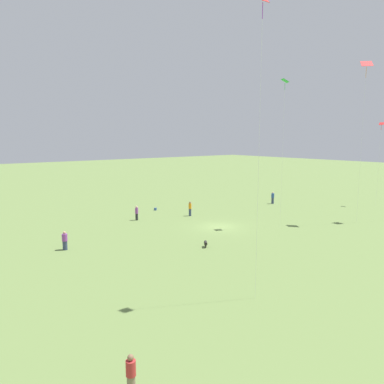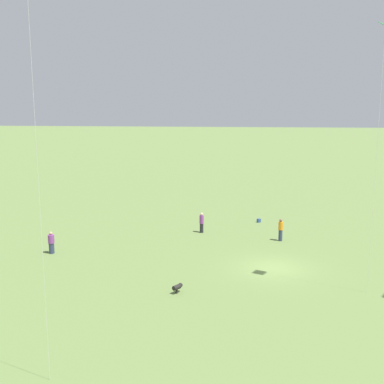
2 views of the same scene
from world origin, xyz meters
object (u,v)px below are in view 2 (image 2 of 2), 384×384
kite_3 (28,1)px  kite_7 (384,46)px  person_1 (51,243)px  person_0 (281,230)px  person_3 (202,223)px  dog_1 (178,287)px  picnic_bag_0 (259,221)px

kite_3 → kite_7: (-15.79, -10.67, -0.97)m
person_1 → kite_3: size_ratio=0.10×
person_0 → kite_7: 17.48m
person_0 → person_1: 17.65m
person_3 → dog_1: 13.31m
person_1 → kite_3: kite_3 is taller
dog_1 → person_0: bearing=95.8°
person_1 → person_3: 12.46m
person_3 → picnic_bag_0: size_ratio=4.50×
person_3 → kite_7: kite_7 is taller
kite_3 → person_3: bearing=123.6°
person_0 → kite_3: 28.07m
person_0 → person_3: size_ratio=1.05×
kite_3 → picnic_bag_0: 32.44m
person_3 → kite_7: (-10.54, 12.47, 13.38)m
person_1 → person_0: bearing=-44.8°
kite_3 → dog_1: (-4.49, -9.86, -14.84)m
person_3 → picnic_bag_0: 6.25m
person_0 → person_1: size_ratio=1.08×
person_0 → kite_7: kite_7 is taller
person_0 → picnic_bag_0: (1.39, -5.69, -0.74)m
person_0 → kite_3: kite_3 is taller
person_1 → person_3: bearing=-28.6°
person_1 → person_3: size_ratio=0.96×
picnic_bag_0 → person_1: bearing=32.6°
kite_7 → picnic_bag_0: size_ratio=40.92×
person_1 → dog_1: (-9.97, 6.95, -0.42)m
picnic_bag_0 → kite_3: bearing=69.1°
person_3 → picnic_bag_0: (-4.98, -3.71, -0.70)m
picnic_bag_0 → person_3: bearing=36.7°
kite_3 → kite_7: 19.09m
person_1 → kite_7: (-21.27, 6.14, 13.44)m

